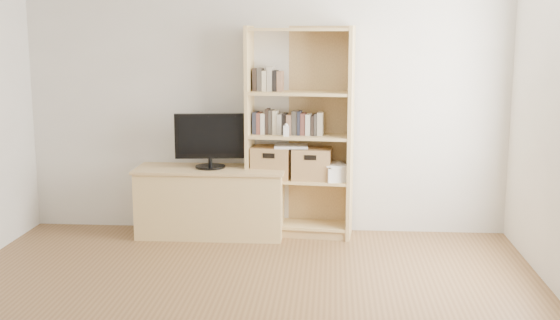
# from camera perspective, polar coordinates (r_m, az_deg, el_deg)

# --- Properties ---
(back_wall) EXTENTS (4.50, 0.02, 2.60)m
(back_wall) POSITION_cam_1_polar(r_m,az_deg,el_deg) (6.57, -1.19, 5.40)
(back_wall) COLOR beige
(back_wall) RESTS_ON floor
(front_wall) EXTENTS (4.50, 0.02, 2.60)m
(front_wall) POSITION_cam_1_polar(r_m,az_deg,el_deg) (1.74, -17.43, -9.23)
(front_wall) COLOR beige
(front_wall) RESTS_ON floor
(tv_stand) EXTENTS (1.34, 0.50, 0.61)m
(tv_stand) POSITION_cam_1_polar(r_m,az_deg,el_deg) (6.55, -5.63, -3.48)
(tv_stand) COLOR tan
(tv_stand) RESTS_ON floor
(bookshelf) EXTENTS (0.99, 0.44, 1.92)m
(bookshelf) POSITION_cam_1_polar(r_m,az_deg,el_deg) (6.42, 1.61, 2.24)
(bookshelf) COLOR tan
(bookshelf) RESTS_ON floor
(television) EXTENTS (0.64, 0.13, 0.50)m
(television) POSITION_cam_1_polar(r_m,az_deg,el_deg) (6.44, -5.72, 1.57)
(television) COLOR black
(television) RESTS_ON tv_stand
(books_row_mid) EXTENTS (0.80, 0.24, 0.21)m
(books_row_mid) POSITION_cam_1_polar(r_m,az_deg,el_deg) (6.42, 1.64, 3.01)
(books_row_mid) COLOR #212432
(books_row_mid) RESTS_ON bookshelf
(books_row_upper) EXTENTS (0.39, 0.16, 0.20)m
(books_row_upper) POSITION_cam_1_polar(r_m,az_deg,el_deg) (6.42, -0.24, 6.51)
(books_row_upper) COLOR #212432
(books_row_upper) RESTS_ON bookshelf
(baby_monitor) EXTENTS (0.05, 0.03, 0.10)m
(baby_monitor) POSITION_cam_1_polar(r_m,az_deg,el_deg) (6.32, 0.51, 2.37)
(baby_monitor) COLOR white
(baby_monitor) RESTS_ON bookshelf
(basket_left) EXTENTS (0.39, 0.33, 0.29)m
(basket_left) POSITION_cam_1_polar(r_m,az_deg,el_deg) (6.50, -0.65, -0.18)
(basket_left) COLOR #AB8A4D
(basket_left) RESTS_ON bookshelf
(basket_right) EXTENTS (0.37, 0.32, 0.29)m
(basket_right) POSITION_cam_1_polar(r_m,az_deg,el_deg) (6.44, 2.62, -0.31)
(basket_right) COLOR #AB8A4D
(basket_right) RESTS_ON bookshelf
(laptop) EXTENTS (0.31, 0.23, 0.02)m
(laptop) POSITION_cam_1_polar(r_m,az_deg,el_deg) (6.43, 0.91, 1.13)
(laptop) COLOR white
(laptop) RESTS_ON basket_left
(magazine_stack) EXTENTS (0.25, 0.32, 0.13)m
(magazine_stack) POSITION_cam_1_polar(r_m,az_deg,el_deg) (6.43, 4.51, -1.05)
(magazine_stack) COLOR silver
(magazine_stack) RESTS_ON bookshelf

